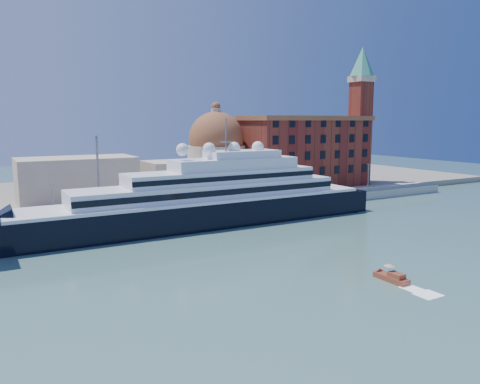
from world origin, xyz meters
TOP-DOWN VIEW (x-y plane):
  - ground at (0.00, 0.00)m, footprint 400.00×400.00m
  - quay at (0.00, 34.00)m, footprint 180.00×10.00m
  - land at (0.00, 75.00)m, footprint 260.00×72.00m
  - quay_fence at (0.00, 29.50)m, footprint 180.00×0.10m
  - superyacht at (-2.16, 23.00)m, footprint 94.73×13.13m
  - water_taxi at (9.26, -25.27)m, footprint 1.93×5.65m
  - warehouse at (52.00, 52.00)m, footprint 43.00×19.00m
  - campanile at (76.00, 52.00)m, footprint 8.40×8.40m
  - church at (6.39, 57.72)m, footprint 66.00×18.00m
  - lamp_posts at (-12.67, 32.27)m, footprint 120.80×2.40m

SIDE VIEW (x-z plane):
  - ground at x=0.00m, z-range 0.00..0.00m
  - water_taxi at x=9.26m, z-range -0.69..1.98m
  - land at x=0.00m, z-range 0.00..2.00m
  - quay at x=0.00m, z-range 0.00..2.50m
  - quay_fence at x=0.00m, z-range 2.50..3.70m
  - superyacht at x=-2.16m, z-range -9.27..19.04m
  - lamp_posts at x=-12.67m, z-range 0.84..18.84m
  - church at x=6.39m, z-range -1.84..23.66m
  - warehouse at x=52.00m, z-range 2.16..25.41m
  - campanile at x=76.00m, z-range 5.26..52.26m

